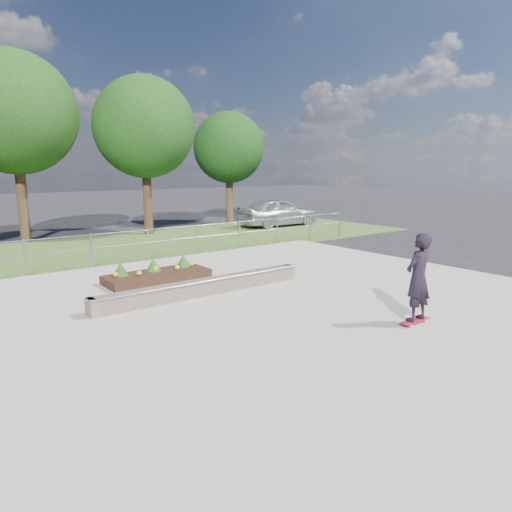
# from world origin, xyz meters

# --- Properties ---
(ground) EXTENTS (120.00, 120.00, 0.00)m
(ground) POSITION_xyz_m (0.00, 0.00, 0.00)
(ground) COLOR black
(ground) RESTS_ON ground
(grass_verge) EXTENTS (30.00, 8.00, 0.02)m
(grass_verge) POSITION_xyz_m (0.00, 11.00, 0.01)
(grass_verge) COLOR #375321
(grass_verge) RESTS_ON ground
(concrete_slab) EXTENTS (15.00, 15.00, 0.06)m
(concrete_slab) POSITION_xyz_m (0.00, 0.00, 0.03)
(concrete_slab) COLOR gray
(concrete_slab) RESTS_ON ground
(fence) EXTENTS (20.06, 0.06, 1.20)m
(fence) POSITION_xyz_m (0.00, 7.50, 0.77)
(fence) COLOR #92959A
(fence) RESTS_ON ground
(tree_mid_left) EXTENTS (5.25, 5.25, 8.25)m
(tree_mid_left) POSITION_xyz_m (-2.50, 15.00, 5.61)
(tree_mid_left) COLOR #301E13
(tree_mid_left) RESTS_ON ground
(tree_mid_right) EXTENTS (4.90, 4.90, 7.70)m
(tree_mid_right) POSITION_xyz_m (3.00, 14.00, 5.23)
(tree_mid_right) COLOR black
(tree_mid_right) RESTS_ON ground
(tree_far_right) EXTENTS (4.20, 4.20, 6.60)m
(tree_far_right) POSITION_xyz_m (9.00, 15.50, 4.48)
(tree_far_right) COLOR #392416
(tree_far_right) RESTS_ON ground
(grind_ledge) EXTENTS (6.00, 0.44, 0.43)m
(grind_ledge) POSITION_xyz_m (-0.79, 2.39, 0.26)
(grind_ledge) COLOR brown
(grind_ledge) RESTS_ON concrete_slab
(planter_bed) EXTENTS (3.00, 1.20, 0.61)m
(planter_bed) POSITION_xyz_m (-1.10, 4.57, 0.24)
(planter_bed) COLOR black
(planter_bed) RESTS_ON concrete_slab
(skateboarder) EXTENTS (0.80, 0.46, 1.94)m
(skateboarder) POSITION_xyz_m (1.53, -2.27, 1.06)
(skateboarder) COLOR silver
(skateboarder) RESTS_ON concrete_slab
(parked_car) EXTENTS (4.91, 2.16, 1.65)m
(parked_car) POSITION_xyz_m (10.26, 12.47, 0.82)
(parked_car) COLOR #A2A6AC
(parked_car) RESTS_ON ground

